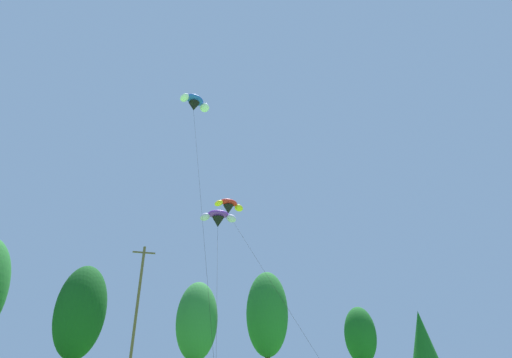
# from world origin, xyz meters

# --- Properties ---
(treeline_tree_c) EXTENTS (5.01, 5.01, 11.89)m
(treeline_tree_c) POSITION_xyz_m (-12.10, 47.02, 7.19)
(treeline_tree_c) COLOR #472D19
(treeline_tree_c) RESTS_ON ground_plane
(treeline_tree_d) EXTENTS (4.83, 4.83, 11.22)m
(treeline_tree_d) POSITION_xyz_m (0.40, 49.08, 6.79)
(treeline_tree_d) COLOR #472D19
(treeline_tree_d) RESTS_ON ground_plane
(treeline_tree_e) EXTENTS (5.43, 5.43, 13.46)m
(treeline_tree_e) POSITION_xyz_m (9.92, 51.29, 8.15)
(treeline_tree_e) COLOR #472D19
(treeline_tree_e) RESTS_ON ground_plane
(treeline_tree_f) EXTENTS (4.38, 4.38, 9.55)m
(treeline_tree_f) POSITION_xyz_m (24.03, 52.11, 5.78)
(treeline_tree_f) COLOR #472D19
(treeline_tree_f) RESTS_ON ground_plane
(treeline_tree_g) EXTENTS (3.60, 3.60, 9.11)m
(treeline_tree_g) POSITION_xyz_m (32.94, 50.30, 5.70)
(treeline_tree_g) COLOR #472D19
(treeline_tree_g) RESTS_ON ground_plane
(utility_pole) EXTENTS (2.20, 0.26, 12.96)m
(utility_pole) POSITION_xyz_m (-6.70, 41.16, 6.76)
(utility_pole) COLOR brown
(utility_pole) RESTS_ON ground_plane
(parafoil_kite_high_purple) EXTENTS (3.23, 9.60, 12.31)m
(parafoil_kite_high_purple) POSITION_xyz_m (-1.48, 31.05, 13.16)
(parafoil_kite_high_purple) COLOR purple
(parafoil_kite_mid_red_yellow) EXTENTS (5.37, 10.68, 14.23)m
(parafoil_kite_mid_red_yellow) POSITION_xyz_m (-0.11, 33.13, 15.17)
(parafoil_kite_mid_red_yellow) COLOR red
(parafoil_kite_far_blue_white) EXTENTS (3.38, 11.59, 24.39)m
(parafoil_kite_far_blue_white) POSITION_xyz_m (-4.01, 32.51, 25.16)
(parafoil_kite_far_blue_white) COLOR blue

